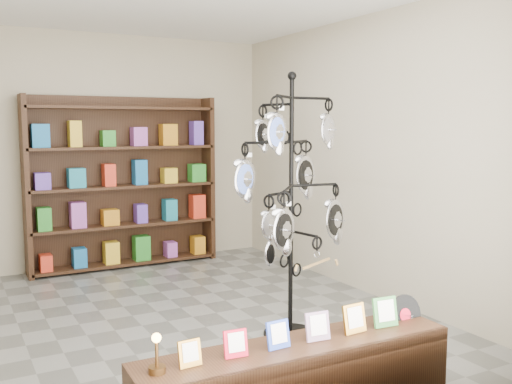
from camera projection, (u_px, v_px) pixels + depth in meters
ground at (193, 317)px, 5.48m from camera, size 5.00×5.00×0.00m
room_envelope at (190, 123)px, 5.26m from camera, size 5.00×5.00×5.00m
display_tree at (291, 186)px, 4.84m from camera, size 1.22×1.22×2.28m
front_shelf at (298, 383)px, 3.51m from camera, size 2.07×0.47×0.73m
back_shelving at (124, 188)px, 7.36m from camera, size 2.42×0.36×2.20m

